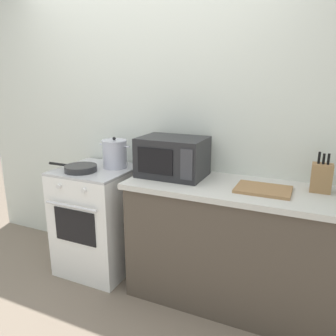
# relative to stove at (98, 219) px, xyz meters

# --- Properties ---
(ground_plane) EXTENTS (10.00, 10.00, 0.00)m
(ground_plane) POSITION_rel_stove_xyz_m (0.35, -0.60, -0.46)
(ground_plane) COLOR #7A6B5B
(back_wall) EXTENTS (4.40, 0.10, 2.50)m
(back_wall) POSITION_rel_stove_xyz_m (0.65, 0.37, 0.79)
(back_wall) COLOR silver
(back_wall) RESTS_ON ground_plane
(lower_cabinet_right) EXTENTS (1.64, 0.56, 0.88)m
(lower_cabinet_right) POSITION_rel_stove_xyz_m (1.25, 0.02, -0.02)
(lower_cabinet_right) COLOR #4C4238
(lower_cabinet_right) RESTS_ON ground_plane
(countertop_right) EXTENTS (1.70, 0.60, 0.04)m
(countertop_right) POSITION_rel_stove_xyz_m (1.25, 0.02, 0.44)
(countertop_right) COLOR beige
(countertop_right) RESTS_ON lower_cabinet_right
(stove) EXTENTS (0.60, 0.64, 0.92)m
(stove) POSITION_rel_stove_xyz_m (0.00, 0.00, 0.00)
(stove) COLOR white
(stove) RESTS_ON ground_plane
(stock_pot) EXTENTS (0.29, 0.21, 0.26)m
(stock_pot) POSITION_rel_stove_xyz_m (0.13, 0.11, 0.58)
(stock_pot) COLOR silver
(stock_pot) RESTS_ON stove
(frying_pan) EXTENTS (0.46, 0.26, 0.05)m
(frying_pan) POSITION_rel_stove_xyz_m (-0.06, -0.12, 0.48)
(frying_pan) COLOR #28282B
(frying_pan) RESTS_ON stove
(microwave) EXTENTS (0.50, 0.37, 0.30)m
(microwave) POSITION_rel_stove_xyz_m (0.67, 0.08, 0.61)
(microwave) COLOR #232326
(microwave) RESTS_ON countertop_right
(cutting_board) EXTENTS (0.36, 0.26, 0.02)m
(cutting_board) POSITION_rel_stove_xyz_m (1.37, 0.00, 0.47)
(cutting_board) COLOR #997047
(cutting_board) RESTS_ON countertop_right
(knife_block) EXTENTS (0.13, 0.10, 0.27)m
(knife_block) POSITION_rel_stove_xyz_m (1.72, 0.14, 0.56)
(knife_block) COLOR #997047
(knife_block) RESTS_ON countertop_right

